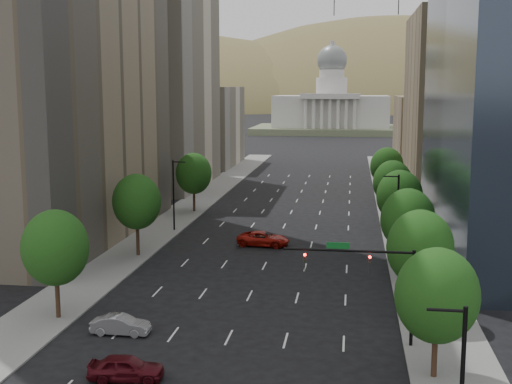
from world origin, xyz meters
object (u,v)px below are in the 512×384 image
at_px(traffic_signal, 377,275).
at_px(car_silver, 121,325).
at_px(capitol, 331,111).
at_px(car_maroon, 126,368).
at_px(car_red_far, 263,239).

bearing_deg(traffic_signal, car_silver, -178.54).
bearing_deg(car_silver, capitol, -2.66).
bearing_deg(capitol, traffic_signal, -87.26).
distance_m(car_maroon, car_red_far, 36.85).
distance_m(traffic_signal, car_silver, 19.07).
bearing_deg(car_red_far, car_silver, 171.33).
relative_size(capitol, car_maroon, 12.70).
height_order(traffic_signal, car_red_far, traffic_signal).
relative_size(capitol, car_red_far, 10.01).
xyz_separation_m(car_silver, car_red_far, (6.75, 29.14, 0.11)).
relative_size(car_maroon, car_red_far, 0.79).
bearing_deg(car_maroon, capitol, -7.68).
height_order(capitol, car_maroon, capitol).
bearing_deg(capitol, car_maroon, -91.26).
xyz_separation_m(traffic_signal, car_silver, (-18.54, -0.47, -4.45)).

